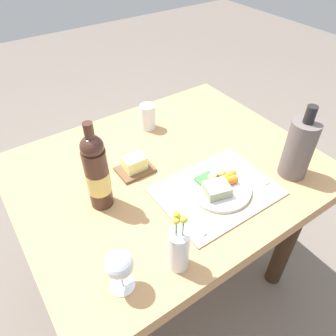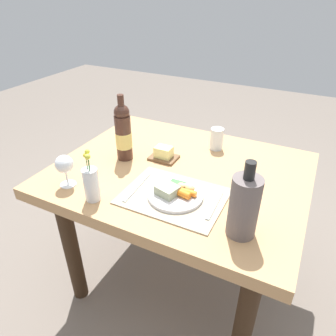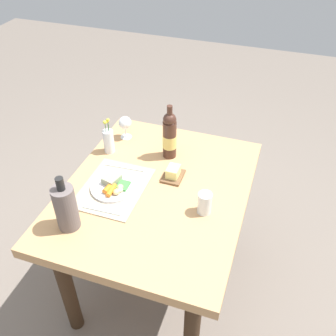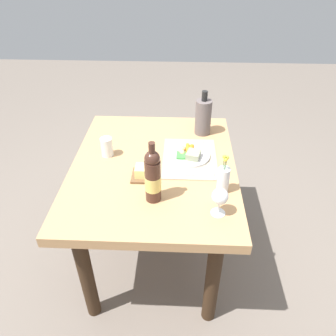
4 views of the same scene
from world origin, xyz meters
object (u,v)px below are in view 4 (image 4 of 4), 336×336
(dinner_plate, at_px, (190,154))
(cooler_bottle, at_px, (203,117))
(water_tumbler, at_px, (107,148))
(fork, at_px, (193,175))
(butter_dish, at_px, (141,173))
(wine_glass, at_px, (220,197))
(knife, at_px, (187,142))
(dining_table, at_px, (154,180))
(flower_vase, at_px, (223,179))
(wine_bottle, at_px, (153,177))

(dinner_plate, distance_m, cooler_bottle, 0.31)
(dinner_plate, bearing_deg, water_tumbler, 89.32)
(fork, height_order, butter_dish, butter_dish)
(fork, distance_m, butter_dish, 0.27)
(water_tumbler, height_order, wine_glass, wine_glass)
(dinner_plate, xyz_separation_m, knife, (0.16, 0.02, -0.01))
(fork, height_order, knife, same)
(dining_table, height_order, flower_vase, flower_vase)
(flower_vase, bearing_deg, butter_dish, 76.38)
(fork, bearing_deg, butter_dish, 89.94)
(dining_table, xyz_separation_m, water_tumbler, (0.08, 0.27, 0.16))
(dining_table, xyz_separation_m, cooler_bottle, (0.36, -0.28, 0.23))
(dinner_plate, relative_size, wine_glass, 1.58)
(dinner_plate, distance_m, flower_vase, 0.33)
(dinner_plate, bearing_deg, wine_bottle, 153.56)
(dining_table, height_order, knife, knife)
(wine_glass, relative_size, wine_bottle, 0.44)
(wine_glass, bearing_deg, water_tumbler, 52.92)
(dining_table, xyz_separation_m, dinner_plate, (0.07, -0.20, 0.13))
(wine_glass, bearing_deg, cooler_bottle, 3.39)
(wine_glass, bearing_deg, flower_vase, -11.13)
(water_tumbler, relative_size, wine_glass, 0.80)
(butter_dish, bearing_deg, cooler_bottle, -35.65)
(flower_vase, relative_size, cooler_bottle, 0.77)
(flower_vase, bearing_deg, wine_glass, 168.87)
(flower_vase, distance_m, cooler_bottle, 0.57)
(dinner_plate, height_order, butter_dish, butter_dish)
(dining_table, distance_m, butter_dish, 0.19)
(dinner_plate, distance_m, fork, 0.17)
(water_tumbler, distance_m, wine_glass, 0.75)
(water_tumbler, height_order, wine_bottle, wine_bottle)
(dinner_plate, relative_size, flower_vase, 1.02)
(butter_dish, height_order, wine_bottle, wine_bottle)
(dinner_plate, relative_size, fork, 1.01)
(dinner_plate, xyz_separation_m, butter_dish, (-0.19, 0.25, 0.00))
(knife, height_order, cooler_bottle, cooler_bottle)
(fork, bearing_deg, cooler_bottle, -11.78)
(dining_table, bearing_deg, wine_glass, -138.73)
(dining_table, height_order, water_tumbler, water_tumbler)
(dinner_plate, xyz_separation_m, wine_bottle, (-0.36, 0.18, 0.11))
(dining_table, height_order, butter_dish, butter_dish)
(fork, bearing_deg, wine_glass, -162.06)
(butter_dish, bearing_deg, flower_vase, -103.62)
(water_tumbler, bearing_deg, flower_vase, -114.91)
(dinner_plate, height_order, flower_vase, flower_vase)
(knife, xyz_separation_m, wine_glass, (-0.60, -0.14, 0.09))
(flower_vase, bearing_deg, dining_table, 59.25)
(dining_table, distance_m, knife, 0.32)
(cooler_bottle, bearing_deg, butter_dish, 144.35)
(dinner_plate, bearing_deg, knife, 5.45)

